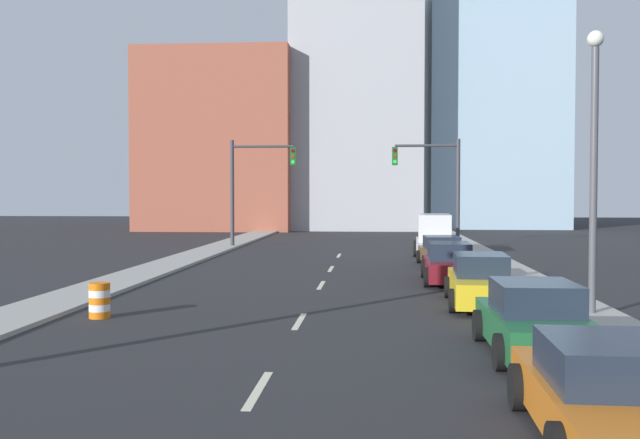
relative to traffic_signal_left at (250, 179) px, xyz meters
The scene contains 20 objects.
sidewalk_left 7.62m from the traffic_signal_left, 106.15° to the left, with size 2.15×93.46×0.12m.
sidewalk_right 15.34m from the traffic_signal_left, 24.39° to the left, with size 2.15×93.46×0.12m.
lane_stripe_at_9m 32.65m from the traffic_signal_left, 79.62° to the right, with size 0.16×2.40×0.01m, color beige.
lane_stripe_at_15m 26.31m from the traffic_signal_left, 77.02° to the right, with size 0.16×2.40×0.01m, color beige.
lane_stripe_at_23m 19.31m from the traffic_signal_left, 71.95° to the right, with size 0.16×2.40×0.01m, color beige.
lane_stripe_at_28m 14.22m from the traffic_signal_left, 64.53° to the right, with size 0.16×2.40×0.01m, color beige.
lane_stripe_at_35m 9.02m from the traffic_signal_left, 42.77° to the right, with size 0.16×2.40×0.01m, color beige.
building_brick_left 26.37m from the traffic_signal_left, 105.02° to the left, with size 14.00×16.00×16.35m.
building_office_center 30.90m from the traffic_signal_left, 78.37° to the left, with size 12.00×20.00×24.91m.
building_glass_right 41.25m from the traffic_signal_left, 59.64° to the left, with size 13.00×20.00×38.38m.
traffic_signal_left is the anchor object (origin of this frame).
traffic_signal_right 11.69m from the traffic_signal_left, ahead, with size 4.11×0.35×6.67m.
traffic_barrel 25.51m from the traffic_signal_left, 89.05° to the right, with size 0.56×0.56×0.95m.
street_lamp 27.64m from the traffic_signal_left, 60.36° to the right, with size 0.44×0.44×7.70m.
sedan_orange 35.97m from the traffic_signal_left, 72.21° to the right, with size 2.25×4.61×1.41m.
sedan_green 31.07m from the traffic_signal_left, 68.91° to the right, with size 2.12×4.43×1.52m.
sedan_yellow 25.02m from the traffic_signal_left, 63.77° to the right, with size 2.19×4.84×1.55m.
sedan_maroon 20.11m from the traffic_signal_left, 57.69° to the right, with size 2.10×4.72×1.51m.
sedan_brown 15.61m from the traffic_signal_left, 44.38° to the right, with size 2.13×4.62×1.39m.
box_truck_silver 12.20m from the traffic_signal_left, 20.27° to the right, with size 2.48×6.28×2.22m.
Camera 1 is at (1.99, -3.09, 3.34)m, focal length 40.00 mm.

